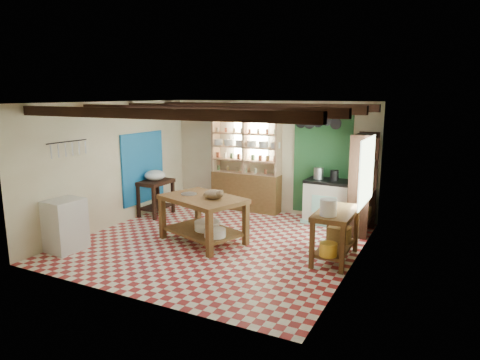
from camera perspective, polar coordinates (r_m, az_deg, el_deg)
The scene contains 30 objects.
floor at distance 8.18m, azimuth -2.92°, elevation -8.33°, with size 5.00×5.00×0.02m, color maroon.
ceiling at distance 7.70m, azimuth -3.12°, elevation 10.28°, with size 5.00×5.00×0.02m, color #47484D.
wall_back at distance 10.05m, azimuth 4.08°, elevation 3.08°, with size 5.00×0.04×2.60m, color beige.
wall_front at distance 5.85m, azimuth -15.27°, elevation -3.34°, with size 5.00×0.04×2.60m, color beige.
wall_left at distance 9.31m, azimuth -16.50°, elevation 1.98°, with size 0.04×5.00×2.60m, color beige.
wall_right at distance 6.96m, azimuth 15.16°, elevation -1.01°, with size 0.04×5.00×2.60m, color beige.
ceiling_beams at distance 7.70m, azimuth -3.11°, elevation 9.39°, with size 5.00×3.80×0.15m, color black.
blue_wall_patch at distance 9.99m, azimuth -12.79°, elevation 1.62°, with size 0.04×1.40×1.60m, color #1665AB.
green_wall_patch at distance 9.62m, azimuth 10.89°, elevation 2.23°, with size 1.30×0.04×2.30m, color #21532A.
window_back at distance 10.18m, azimuth 1.47°, elevation 5.49°, with size 0.90×0.02×0.80m, color silver.
window_right at distance 7.91m, azimuth 16.55°, elevation 1.11°, with size 0.02×1.30×1.20m, color silver.
utensil_rail at distance 8.38m, azimuth -21.99°, elevation 3.94°, with size 0.06×0.90×0.28m, color black.
pot_rack at distance 9.12m, azimuth 10.38°, elevation 7.64°, with size 0.86×0.12×0.36m, color black.
shelving_unit at distance 10.13m, azimuth 0.78°, elevation 2.04°, with size 1.70×0.34×2.20m, color tan.
tall_rack at distance 8.79m, azimuth 16.08°, elevation -0.52°, with size 0.40×0.86×2.00m, color black.
work_table at distance 8.10m, azimuth -4.94°, elevation -5.25°, with size 1.53×1.02×0.87m, color brown.
stove at distance 9.40m, azimuth 11.74°, elevation -2.83°, with size 0.97×0.65×0.95m, color beige.
prep_table at distance 10.02m, azimuth -11.15°, elevation -2.33°, with size 0.55×0.80×0.81m, color black.
white_cabinet at distance 8.23m, azimuth -22.27°, elevation -5.58°, with size 0.52×0.62×0.93m, color silver.
right_counter at distance 7.39m, azimuth 12.58°, elevation -7.20°, with size 0.60×1.19×0.85m, color brown.
cat at distance 7.81m, azimuth -3.55°, elevation -1.91°, with size 0.38×0.29×0.17m, color #897050.
steel_tray at distance 8.22m, azimuth -6.82°, elevation -1.85°, with size 0.30×0.30×0.02m, color #9F9FA6.
basin_large at distance 8.13m, azimuth -4.43°, elevation -6.08°, with size 0.47×0.47×0.16m, color silver.
basin_small at distance 7.75m, azimuth -3.35°, elevation -7.04°, with size 0.39×0.39×0.14m, color silver.
kettle_left at distance 9.36m, azimuth 10.44°, elevation 0.88°, with size 0.21×0.21×0.24m, color #9F9FA6.
kettle_right at distance 9.25m, azimuth 12.48°, elevation 0.61°, with size 0.18×0.18×0.22m, color black.
enamel_bowl at distance 9.91m, azimuth -11.27°, elevation 0.63°, with size 0.47×0.47×0.24m, color silver.
white_bucket at distance 6.91m, azimuth 11.70°, elevation -3.60°, with size 0.27×0.27×0.27m, color silver.
wicker_basket at distance 7.69m, azimuth 13.09°, elevation -7.04°, with size 0.37×0.30×0.26m, color olive.
yellow_tub at distance 7.00m, azimuth 11.68°, elevation -9.04°, with size 0.28×0.28×0.21m, color gold.
Camera 1 is at (3.83, -6.68, 2.75)m, focal length 32.00 mm.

